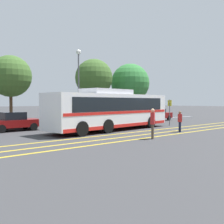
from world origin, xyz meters
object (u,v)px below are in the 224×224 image
object	(u,v)px
pedestrian_1	(153,121)
parked_car_2	(80,119)
bus_stop_sign	(170,109)
tree_3	(94,78)
parked_car_3	(126,117)
street_lamp	(79,72)
parked_car_4	(156,115)
transit_bus	(112,110)
tree_0	(11,76)
tree_1	(130,83)
pedestrian_0	(180,120)
parked_car_1	(14,122)

from	to	relation	value
pedestrian_1	parked_car_2	bearing A→B (deg)	-129.41
bus_stop_sign	tree_3	size ratio (longest dim) A/B	0.34
parked_car_3	tree_3	bearing A→B (deg)	9.39
street_lamp	parked_car_4	bearing A→B (deg)	-12.94
street_lamp	tree_3	world-z (taller)	street_lamp
transit_bus	parked_car_3	world-z (taller)	transit_bus
parked_car_2	parked_car_3	world-z (taller)	parked_car_2
parked_car_3	transit_bus	bearing A→B (deg)	127.07
bus_stop_sign	tree_0	world-z (taller)	tree_0
transit_bus	parked_car_3	distance (m)	6.88
transit_bus	bus_stop_sign	distance (m)	6.61
transit_bus	tree_1	distance (m)	13.35
pedestrian_0	transit_bus	bearing A→B (deg)	-104.29
parked_car_1	pedestrian_1	world-z (taller)	pedestrian_1
parked_car_2	street_lamp	distance (m)	5.34
parked_car_2	tree_1	world-z (taller)	tree_1
parked_car_2	parked_car_3	xyz separation A→B (m)	(5.76, 0.10, -0.04)
bus_stop_sign	tree_3	distance (m)	10.11
tree_0	tree_1	world-z (taller)	tree_1
parked_car_1	parked_car_2	world-z (taller)	parked_car_2
transit_bus	pedestrian_0	xyz separation A→B (m)	(3.01, -4.26, -0.77)
pedestrian_1	tree_3	size ratio (longest dim) A/B	0.26
parked_car_4	street_lamp	size ratio (longest dim) A/B	0.56
parked_car_1	tree_0	xyz separation A→B (m)	(1.36, 4.36, 3.86)
street_lamp	tree_3	bearing A→B (deg)	31.31
pedestrian_1	parked_car_1	bearing A→B (deg)	-97.08
parked_car_1	pedestrian_0	xyz separation A→B (m)	(9.13, -8.71, 0.14)
parked_car_4	street_lamp	bearing A→B (deg)	-107.54
street_lamp	transit_bus	bearing A→B (deg)	-100.42
pedestrian_0	pedestrian_1	distance (m)	4.51
street_lamp	tree_1	world-z (taller)	street_lamp
pedestrian_1	tree_3	xyz separation A→B (m)	(6.08, 14.03, 3.93)
parked_car_4	tree_0	xyz separation A→B (m)	(-15.45, 4.45, 3.87)
tree_1	pedestrian_0	bearing A→B (deg)	-119.71
transit_bus	street_lamp	xyz separation A→B (m)	(1.20, 6.53, 3.55)
pedestrian_1	tree_3	bearing A→B (deg)	-146.37
street_lamp	tree_1	xyz separation A→B (m)	(8.91, 1.66, -0.56)
tree_0	tree_3	size ratio (longest dim) A/B	0.91
parked_car_2	pedestrian_0	size ratio (longest dim) A/B	2.55
pedestrian_0	tree_0	world-z (taller)	tree_0
parked_car_3	bus_stop_sign	distance (m)	4.94
parked_car_3	pedestrian_1	size ratio (longest dim) A/B	2.66
parked_car_2	bus_stop_sign	xyz separation A→B (m)	(6.88, -4.64, 0.81)
parked_car_1	tree_0	bearing A→B (deg)	161.98
street_lamp	bus_stop_sign	bearing A→B (deg)	-53.21
transit_bus	parked_car_2	size ratio (longest dim) A/B	3.05
parked_car_2	parked_car_4	bearing A→B (deg)	-87.39
pedestrian_0	pedestrian_1	size ratio (longest dim) A/B	0.84
parked_car_3	street_lamp	distance (m)	6.65
parked_car_3	pedestrian_0	distance (m)	8.70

